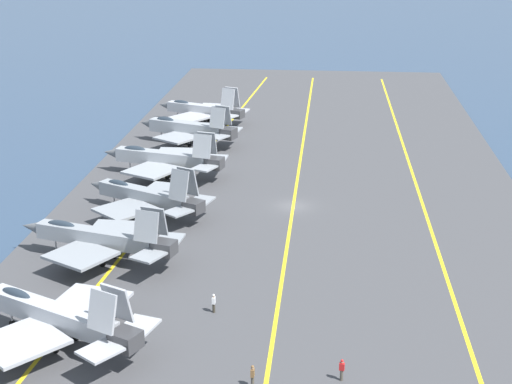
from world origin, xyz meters
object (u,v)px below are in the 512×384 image
(parked_jet_fourth, at_px, (164,158))
(crew_white_vest, at_px, (214,302))
(parked_jet_second, at_px, (100,238))
(parked_jet_third, at_px, (146,196))
(parked_jet_nearest, at_px, (56,316))
(parked_jet_sixth, at_px, (202,110))
(crew_brown_vest, at_px, (253,375))
(crew_red_vest, at_px, (342,369))
(parked_jet_fifth, at_px, (188,128))

(parked_jet_fourth, height_order, crew_white_vest, parked_jet_fourth)
(parked_jet_second, distance_m, parked_jet_third, 13.41)
(parked_jet_nearest, height_order, crew_white_vest, parked_jet_nearest)
(parked_jet_sixth, relative_size, crew_brown_vest, 8.99)
(parked_jet_third, height_order, crew_red_vest, parked_jet_third)
(crew_red_vest, bearing_deg, parked_jet_nearest, 82.20)
(crew_brown_vest, distance_m, crew_red_vest, 6.53)
(parked_jet_third, relative_size, parked_jet_sixth, 1.00)
(parked_jet_sixth, height_order, crew_red_vest, parked_jet_sixth)
(crew_brown_vest, bearing_deg, crew_red_vest, -76.97)
(crew_white_vest, bearing_deg, parked_jet_second, 53.27)
(parked_jet_sixth, bearing_deg, parked_jet_nearest, -179.86)
(parked_jet_third, xyz_separation_m, parked_jet_sixth, (42.58, 0.57, 0.07))
(parked_jet_fourth, bearing_deg, parked_jet_second, 178.67)
(crew_white_vest, bearing_deg, crew_brown_vest, -157.87)
(parked_jet_second, relative_size, parked_jet_sixth, 1.07)
(parked_jet_fourth, xyz_separation_m, crew_white_vest, (-36.74, -11.95, -1.50))
(parked_jet_third, bearing_deg, crew_red_vest, -145.77)
(parked_jet_sixth, distance_m, crew_red_vest, 78.07)
(parked_jet_third, relative_size, parked_jet_fourth, 0.94)
(parked_jet_third, distance_m, crew_white_vest, 25.30)
(parked_jet_third, relative_size, parked_jet_fifth, 0.98)
(parked_jet_third, height_order, crew_white_vest, parked_jet_third)
(crew_white_vest, bearing_deg, parked_jet_third, 26.00)
(parked_jet_fourth, bearing_deg, crew_brown_vest, -161.02)
(parked_jet_second, distance_m, parked_jet_fifth, 42.73)
(parked_jet_third, distance_m, parked_jet_sixth, 42.59)
(parked_jet_nearest, xyz_separation_m, parked_jet_third, (29.13, -0.40, -0.26))
(parked_jet_sixth, relative_size, crew_red_vest, 9.18)
(parked_jet_third, height_order, parked_jet_fourth, parked_jet_third)
(parked_jet_nearest, xyz_separation_m, parked_jet_fifth, (58.52, 0.12, 0.03))
(parked_jet_fourth, xyz_separation_m, parked_jet_sixth, (28.56, -0.30, -0.18))
(parked_jet_nearest, xyz_separation_m, crew_white_vest, (6.41, -11.47, -1.52))
(parked_jet_third, xyz_separation_m, parked_jet_fifth, (29.40, 0.52, 0.29))
(parked_jet_second, height_order, parked_jet_sixth, parked_jet_sixth)
(parked_jet_second, height_order, crew_red_vest, parked_jet_second)
(parked_jet_fifth, bearing_deg, parked_jet_second, 178.68)
(parked_jet_fourth, height_order, crew_brown_vest, parked_jet_fourth)
(parked_jet_nearest, xyz_separation_m, parked_jet_sixth, (71.71, 0.18, -0.20))
(crew_white_vest, bearing_deg, crew_red_vest, -131.20)
(parked_jet_fifth, relative_size, parked_jet_sixth, 1.02)
(crew_brown_vest, bearing_deg, parked_jet_third, 24.77)
(parked_jet_fifth, xyz_separation_m, crew_red_vest, (-61.58, -22.41, -1.54))
(parked_jet_nearest, distance_m, parked_jet_second, 15.84)
(parked_jet_second, xyz_separation_m, parked_jet_sixth, (55.91, -0.93, -0.26))
(parked_jet_nearest, distance_m, parked_jet_sixth, 71.71)
(parked_jet_nearest, relative_size, parked_jet_fifth, 1.04)
(parked_jet_fifth, distance_m, crew_red_vest, 65.55)
(parked_jet_second, bearing_deg, crew_brown_vest, -140.05)
(parked_jet_nearest, xyz_separation_m, parked_jet_fourth, (43.15, 0.47, -0.02))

